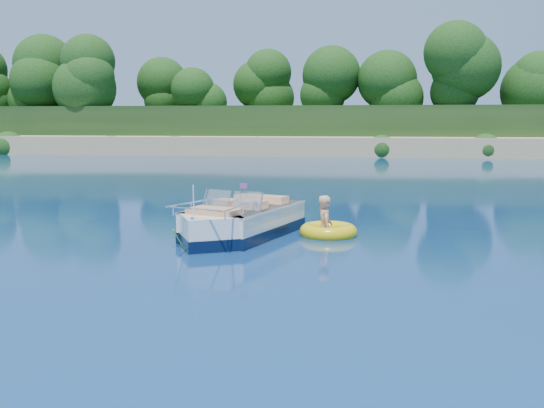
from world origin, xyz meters
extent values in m
plane|color=#0A1948|center=(0.00, 0.00, 0.00)|extent=(160.00, 160.00, 0.00)
cube|color=tan|center=(0.00, 38.00, 0.50)|extent=(170.00, 8.00, 2.00)
cube|color=black|center=(0.00, 65.00, 1.00)|extent=(170.00, 56.00, 6.00)
cylinder|color=#301E10|center=(-18.00, 40.50, 3.10)|extent=(0.44, 0.44, 3.20)
sphere|color=black|center=(-18.00, 40.50, 6.14)|extent=(5.28, 5.28, 5.28)
cylinder|color=#301E10|center=(0.00, 42.00, 3.30)|extent=(0.44, 0.44, 3.60)
sphere|color=black|center=(0.00, 42.00, 6.72)|extent=(5.94, 5.94, 5.94)
cube|color=white|center=(-2.83, 2.38, 0.27)|extent=(2.73, 3.72, 0.93)
cube|color=white|center=(-3.33, 0.88, 0.27)|extent=(1.67, 1.67, 0.93)
cube|color=black|center=(-2.83, 2.38, 0.14)|extent=(2.77, 3.76, 0.26)
cube|color=black|center=(-3.33, 0.88, 0.14)|extent=(1.71, 1.71, 0.26)
cube|color=#A77B58|center=(-2.75, 2.63, 0.53)|extent=(2.08, 2.66, 0.09)
cube|color=white|center=(-2.83, 2.38, 0.71)|extent=(2.76, 3.73, 0.05)
cube|color=black|center=(-2.25, 4.12, 0.31)|extent=(0.56, 0.45, 0.79)
cube|color=#8C9EA5|center=(-3.40, 1.92, 0.96)|extent=(0.72, 0.52, 0.43)
cube|color=#8C9EA5|center=(-2.65, 1.67, 0.96)|extent=(0.72, 0.35, 0.43)
cube|color=tan|center=(-3.28, 2.30, 0.73)|extent=(0.61, 0.61, 0.35)
cube|color=tan|center=(-2.52, 2.05, 0.73)|extent=(0.61, 0.61, 0.35)
cube|color=tan|center=(-2.55, 3.22, 0.73)|extent=(1.46, 0.90, 0.34)
cube|color=tan|center=(-3.28, 1.04, 0.71)|extent=(1.31, 1.00, 0.30)
cylinder|color=white|center=(-3.54, 0.25, 1.11)|extent=(0.03, 0.03, 0.75)
cube|color=red|center=(-2.73, 1.70, 1.31)|extent=(0.19, 0.07, 0.12)
cube|color=silver|center=(-3.56, 0.21, 0.76)|extent=(0.10, 0.08, 0.04)
cylinder|color=#DBEF19|center=(-3.78, -0.04, 0.31)|extent=(0.05, 0.95, 0.68)
torus|color=yellow|center=(-0.78, 2.67, 0.10)|extent=(1.72, 1.72, 0.38)
torus|color=red|center=(-0.78, 2.67, 0.11)|extent=(1.41, 1.41, 0.13)
imported|color=tan|center=(-0.87, 2.58, 0.00)|extent=(0.64, 0.97, 1.75)
camera|label=1|loc=(-0.08, -12.19, 2.85)|focal=40.00mm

